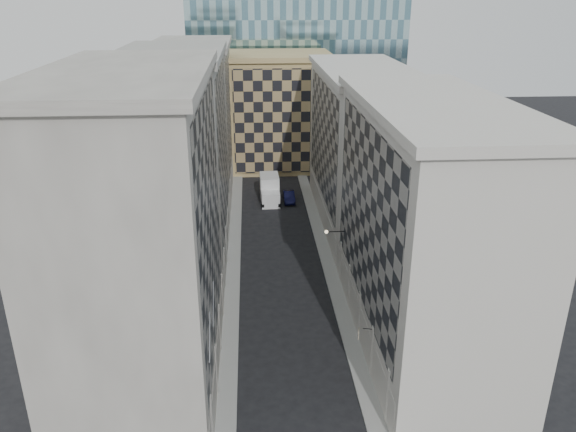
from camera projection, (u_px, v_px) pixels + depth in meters
name	position (u px, v px, depth m)	size (l,w,h in m)	color
sidewalk_west	(234.00, 263.00, 62.38)	(1.50, 100.00, 0.15)	#989792
sidewalk_east	(327.00, 260.00, 63.04)	(1.50, 100.00, 0.15)	#989792
bldg_left_a	(143.00, 238.00, 40.05)	(10.80, 22.80, 23.70)	gray
bldg_left_b	(178.00, 159.00, 60.59)	(10.80, 22.80, 22.70)	#9A988F
bldg_left_c	(196.00, 120.00, 81.13)	(10.80, 22.80, 21.70)	gray
bldg_right_a	(423.00, 227.00, 45.68)	(10.80, 26.80, 20.70)	beige
bldg_right_b	(361.00, 147.00, 70.84)	(10.80, 28.80, 19.70)	beige
tan_block	(280.00, 110.00, 94.39)	(16.80, 14.80, 18.80)	tan
flagpoles_left	(211.00, 320.00, 37.17)	(0.10, 6.33, 2.33)	gray
bracket_lamp	(328.00, 232.00, 55.14)	(1.98, 0.36, 0.36)	black
box_truck	(270.00, 190.00, 80.55)	(2.74, 6.53, 3.56)	white
dark_car	(289.00, 197.00, 80.47)	(1.55, 4.45, 1.47)	#11123E
shop_sign	(360.00, 333.00, 43.02)	(1.19, 0.68, 0.76)	black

